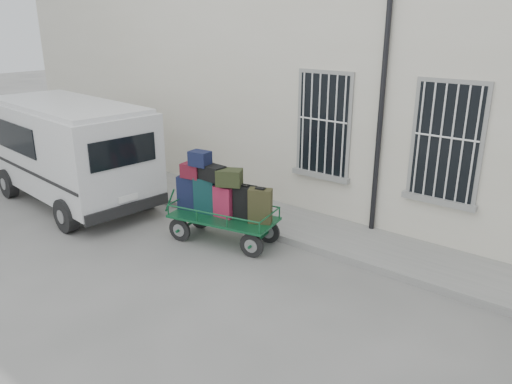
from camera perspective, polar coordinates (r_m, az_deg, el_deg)
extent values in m
plane|color=#63635E|center=(9.44, -0.34, -9.01)|extent=(80.00, 80.00, 0.00)
cube|color=beige|center=(13.14, 15.31, 12.12)|extent=(24.00, 5.00, 6.00)
cylinder|color=black|center=(10.45, 14.12, 9.46)|extent=(0.11, 0.11, 5.60)
cube|color=black|center=(11.22, 7.76, 7.63)|extent=(1.20, 0.08, 2.20)
cube|color=gray|center=(11.49, 7.45, 1.94)|extent=(1.45, 0.22, 0.12)
cube|color=black|center=(10.13, 20.94, 5.30)|extent=(1.20, 0.08, 2.20)
cube|color=gray|center=(10.42, 20.16, -0.91)|extent=(1.45, 0.22, 0.12)
cube|color=gray|center=(11.03, 6.91, -4.40)|extent=(24.00, 1.70, 0.15)
cylinder|color=black|center=(10.67, -8.71, -4.29)|extent=(0.50, 0.16, 0.50)
cylinder|color=gray|center=(10.67, -8.71, -4.29)|extent=(0.29, 0.15, 0.28)
cylinder|color=black|center=(11.25, -6.47, -2.93)|extent=(0.50, 0.16, 0.50)
cylinder|color=gray|center=(11.25, -6.47, -2.93)|extent=(0.29, 0.15, 0.28)
cylinder|color=black|center=(9.85, -0.51, -6.13)|extent=(0.50, 0.16, 0.50)
cylinder|color=gray|center=(9.85, -0.51, -6.13)|extent=(0.29, 0.15, 0.28)
cylinder|color=black|center=(10.47, 1.42, -4.54)|extent=(0.50, 0.16, 0.50)
cylinder|color=gray|center=(10.47, 1.42, -4.54)|extent=(0.29, 0.15, 0.28)
cube|color=#13542E|center=(10.41, -3.73, -2.91)|extent=(2.37, 1.44, 0.05)
cylinder|color=#13542E|center=(11.07, -9.82, -0.95)|extent=(0.29, 0.10, 0.56)
cube|color=black|center=(10.81, -7.78, -0.04)|extent=(0.47, 0.38, 0.72)
cube|color=black|center=(10.69, -7.87, 1.86)|extent=(0.19, 0.16, 0.03)
cube|color=#0C2E2D|center=(10.51, -5.75, -0.39)|extent=(0.52, 0.34, 0.76)
cube|color=black|center=(10.39, -5.82, 1.65)|extent=(0.21, 0.16, 0.03)
cube|color=#9F1C3E|center=(10.28, -3.64, -1.10)|extent=(0.44, 0.29, 0.66)
cube|color=black|center=(10.16, -3.68, 0.71)|extent=(0.19, 0.15, 0.03)
cube|color=black|center=(10.15, -1.28, -1.20)|extent=(0.49, 0.37, 0.70)
cube|color=black|center=(10.03, -1.29, 0.76)|extent=(0.20, 0.16, 0.03)
cube|color=#2E2D17|center=(9.94, 0.48, -1.60)|extent=(0.52, 0.42, 0.71)
cube|color=black|center=(9.82, 0.49, 0.42)|extent=(0.21, 0.16, 0.03)
cube|color=#5B121F|center=(10.56, -7.35, 2.43)|extent=(0.48, 0.35, 0.30)
cube|color=black|center=(10.25, -5.09, 2.25)|extent=(0.60, 0.34, 0.31)
cube|color=#292C16|center=(10.04, -3.07, 1.67)|extent=(0.60, 0.54, 0.33)
cube|color=black|center=(10.32, -6.43, 3.82)|extent=(0.45, 0.35, 0.31)
cube|color=silver|center=(13.25, -20.46, 4.79)|extent=(5.15, 2.61, 2.03)
cube|color=silver|center=(13.05, -21.00, 9.30)|extent=(4.91, 2.42, 0.11)
cube|color=black|center=(15.40, -24.69, 7.62)|extent=(0.38, 1.87, 0.85)
cube|color=black|center=(13.40, -26.04, 5.69)|extent=(2.48, 0.28, 0.70)
cube|color=black|center=(11.02, -14.93, 4.46)|extent=(0.20, 1.58, 0.62)
cube|color=black|center=(11.41, -14.41, -1.85)|extent=(0.31, 2.09, 0.25)
cube|color=white|center=(11.29, -14.39, -0.68)|extent=(0.08, 0.48, 0.14)
cylinder|color=black|center=(14.63, -26.44, 0.92)|extent=(0.79, 0.32, 0.77)
cylinder|color=black|center=(15.38, -19.24, 2.69)|extent=(0.79, 0.32, 0.77)
cylinder|color=black|center=(11.72, -20.87, -2.51)|extent=(0.79, 0.32, 0.77)
cylinder|color=black|center=(12.64, -12.42, -0.12)|extent=(0.79, 0.32, 0.77)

